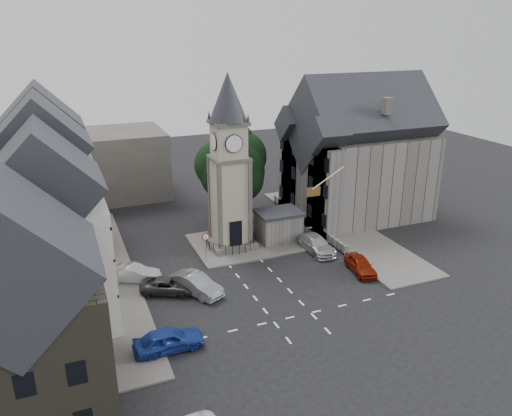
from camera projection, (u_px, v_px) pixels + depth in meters
name	position (u px, v px, depth m)	size (l,w,h in m)	color
ground	(263.00, 283.00, 40.99)	(120.00, 120.00, 0.00)	black
pavement_west	(98.00, 277.00, 41.77)	(6.00, 30.00, 0.14)	#595651
pavement_east	(339.00, 227.00, 52.17)	(6.00, 26.00, 0.14)	#595651
central_island	(245.00, 243.00, 48.46)	(10.00, 8.00, 0.16)	#595651
road_markings	(292.00, 317.00, 36.20)	(20.00, 8.00, 0.01)	silver
clock_tower	(229.00, 164.00, 45.16)	(4.86, 4.86, 16.25)	#4C4944
stone_shelter	(278.00, 226.00, 48.69)	(4.30, 3.30, 3.08)	#5F5C58
town_tree	(232.00, 161.00, 50.62)	(7.20, 7.20, 10.80)	black
warning_sign_post	(206.00, 242.00, 43.89)	(0.70, 0.19, 2.85)	black
terrace_pink	(47.00, 176.00, 47.18)	(8.10, 7.60, 12.80)	#D18F93
terrace_cream	(48.00, 201.00, 40.22)	(8.10, 7.60, 12.80)	beige
terrace_tudor	(50.00, 243.00, 33.39)	(8.10, 7.60, 12.00)	silver
building_sw_stone	(24.00, 330.00, 25.31)	(8.60, 7.60, 10.40)	#403B30
backdrop_west	(80.00, 167.00, 59.75)	(20.00, 10.00, 8.00)	#4C4944
east_building	(356.00, 160.00, 53.93)	(14.40, 11.40, 12.60)	#5F5C58
east_boundary_wall	(306.00, 221.00, 52.79)	(0.40, 16.00, 0.90)	#5F5C58
flagpole	(328.00, 178.00, 44.90)	(3.68, 0.10, 2.74)	white
car_west_blue	(169.00, 340.00, 32.26)	(1.83, 4.56, 1.55)	navy
car_west_silver	(134.00, 273.00, 41.08)	(1.49, 4.28, 1.41)	#B3B6BC
car_west_grey	(169.00, 286.00, 39.33)	(2.04, 4.43, 1.23)	#333336
car_island_silver	(196.00, 284.00, 39.21)	(1.65, 4.72, 1.56)	gray
car_island_east	(316.00, 244.00, 46.60)	(2.06, 5.08, 1.47)	#ABACB4
car_east_red	(360.00, 265.00, 42.62)	(1.65, 4.09, 1.39)	maroon
pedestrian	(339.00, 223.00, 51.05)	(0.69, 0.45, 1.88)	#BFAC9D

